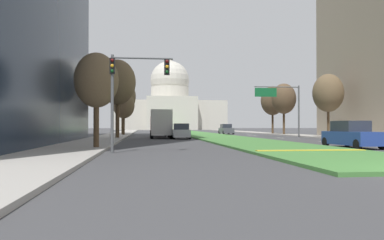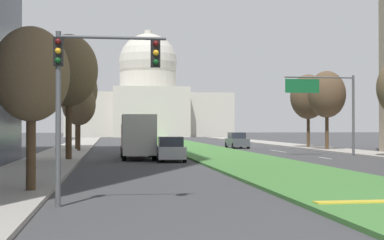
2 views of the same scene
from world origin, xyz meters
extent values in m
plane|color=#3D3D3F|center=(0.00, 63.50, 0.00)|extent=(279.41, 279.41, 0.00)
cube|color=#427A38|center=(0.00, 57.15, 0.07)|extent=(6.52, 114.31, 0.14)
cube|color=silver|center=(7.06, 33.36, 0.00)|extent=(0.16, 2.40, 0.01)
cube|color=silver|center=(7.06, 43.98, 0.00)|extent=(0.16, 2.40, 0.01)
cube|color=silver|center=(7.06, 46.70, 0.00)|extent=(0.16, 2.40, 0.01)
cube|color=silver|center=(7.06, 61.79, 0.00)|extent=(0.16, 2.40, 0.01)
cube|color=silver|center=(7.06, 62.37, 0.00)|extent=(0.16, 2.40, 0.01)
cube|color=#9E9991|center=(-12.87, 50.80, 0.07)|extent=(4.00, 114.31, 0.15)
cube|color=#9E9991|center=(12.87, 50.80, 0.07)|extent=(4.00, 114.31, 0.15)
cube|color=beige|center=(0.00, 127.01, 5.02)|extent=(38.02, 19.11, 10.05)
cube|color=beige|center=(0.00, 115.45, 5.53)|extent=(16.73, 4.00, 11.05)
cylinder|color=beige|center=(0.00, 127.01, 12.62)|extent=(13.47, 13.47, 5.15)
sphere|color=beige|center=(0.00, 127.01, 17.62)|extent=(13.87, 13.87, 13.87)
cylinder|color=beige|center=(0.00, 127.01, 23.86)|extent=(1.80, 1.80, 3.00)
cylinder|color=#515456|center=(-10.37, 10.37, 2.60)|extent=(0.16, 0.16, 5.20)
cube|color=black|center=(-10.37, 10.37, 4.60)|extent=(0.28, 0.24, 0.84)
sphere|color=#510F0F|center=(-10.37, 10.23, 4.88)|extent=(0.18, 0.18, 0.18)
sphere|color=#F2A51E|center=(-10.37, 10.23, 4.60)|extent=(0.18, 0.18, 0.18)
sphere|color=#0F4219|center=(-10.37, 10.23, 4.32)|extent=(0.18, 0.18, 0.18)
cylinder|color=#515456|center=(-8.77, 10.37, 5.05)|extent=(3.20, 0.10, 0.10)
cube|color=black|center=(-7.49, 10.37, 4.60)|extent=(0.28, 0.24, 0.84)
sphere|color=#510F0F|center=(-7.49, 10.23, 4.88)|extent=(0.18, 0.18, 0.18)
sphere|color=#F2A51E|center=(-7.49, 10.23, 4.60)|extent=(0.18, 0.18, 0.18)
sphere|color=#0F4219|center=(-7.49, 10.23, 4.32)|extent=(0.18, 0.18, 0.18)
cylinder|color=#515456|center=(10.57, 36.16, 3.25)|extent=(0.20, 0.20, 6.50)
cylinder|color=#515456|center=(7.70, 36.16, 6.30)|extent=(5.74, 0.12, 0.12)
cube|color=#146033|center=(6.26, 36.11, 5.60)|extent=(2.80, 0.08, 1.10)
cylinder|color=#4C3823|center=(-11.60, 13.66, 1.69)|extent=(0.34, 0.34, 3.38)
ellipsoid|color=brown|center=(-11.60, 13.66, 4.22)|extent=(2.68, 2.68, 3.35)
cylinder|color=#4C3823|center=(-11.67, 32.33, 2.49)|extent=(0.42, 0.42, 4.97)
ellipsoid|color=brown|center=(-11.67, 32.33, 6.21)|extent=(3.95, 3.95, 4.94)
cylinder|color=#4C3823|center=(-11.72, 45.55, 1.71)|extent=(0.29, 0.29, 3.42)
ellipsoid|color=brown|center=(-11.72, 45.55, 4.38)|extent=(3.05, 3.05, 3.82)
cylinder|color=#4C3823|center=(12.09, 45.51, 2.18)|extent=(0.34, 0.34, 4.37)
ellipsoid|color=brown|center=(12.09, 45.51, 5.51)|extent=(3.66, 3.66, 4.58)
cylinder|color=#4C3823|center=(-12.15, 49.90, 2.35)|extent=(0.35, 0.35, 4.70)
ellipsoid|color=brown|center=(-12.15, 49.90, 5.97)|extent=(4.05, 4.05, 5.06)
cylinder|color=#4C3823|center=(12.22, 51.07, 2.18)|extent=(0.34, 0.34, 4.37)
ellipsoid|color=brown|center=(12.22, 51.07, 5.57)|extent=(3.84, 3.84, 4.80)
cube|color=#BCBCC1|center=(-4.79, 31.40, 0.62)|extent=(1.97, 4.25, 0.80)
cube|color=#282D38|center=(-4.80, 31.24, 1.35)|extent=(1.67, 2.07, 0.66)
cylinder|color=black|center=(-5.56, 33.08, 0.32)|extent=(0.24, 0.65, 0.64)
cylinder|color=black|center=(-3.90, 33.02, 0.32)|extent=(0.24, 0.65, 0.64)
cylinder|color=black|center=(-5.68, 29.79, 0.32)|extent=(0.24, 0.65, 0.64)
cylinder|color=black|center=(-4.02, 29.73, 0.32)|extent=(0.24, 0.65, 0.64)
cube|color=silver|center=(-6.85, 40.94, 0.66)|extent=(1.96, 4.27, 0.87)
cube|color=#282D38|center=(-6.85, 40.78, 1.45)|extent=(1.68, 2.07, 0.71)
cylinder|color=black|center=(-7.64, 42.63, 0.32)|extent=(0.24, 0.65, 0.64)
cylinder|color=black|center=(-5.96, 42.58, 0.32)|extent=(0.24, 0.65, 0.64)
cylinder|color=black|center=(-7.73, 39.31, 0.32)|extent=(0.24, 0.65, 0.64)
cylinder|color=black|center=(-6.05, 39.26, 0.32)|extent=(0.24, 0.65, 0.64)
cube|color=#4C5156|center=(4.79, 52.89, 0.63)|extent=(1.86, 4.21, 0.82)
cube|color=#282D38|center=(4.79, 53.06, 1.38)|extent=(1.61, 2.03, 0.67)
cylinder|color=black|center=(5.64, 51.26, 0.32)|extent=(0.23, 0.64, 0.64)
cylinder|color=black|center=(4.01, 51.24, 0.32)|extent=(0.23, 0.64, 0.64)
cylinder|color=black|center=(5.58, 54.54, 0.32)|extent=(0.23, 0.64, 0.64)
cylinder|color=black|center=(3.95, 54.52, 0.32)|extent=(0.23, 0.64, 0.64)
cube|color=maroon|center=(-6.88, 36.40, 1.45)|extent=(2.30, 2.00, 2.20)
cube|color=beige|center=(-6.88, 33.20, 1.80)|extent=(2.30, 4.40, 2.80)
cylinder|color=black|center=(-7.93, 36.40, 0.45)|extent=(0.30, 0.90, 0.90)
cylinder|color=black|center=(-5.83, 36.40, 0.45)|extent=(0.30, 0.90, 0.90)
cylinder|color=black|center=(-7.93, 32.10, 0.45)|extent=(0.30, 0.90, 0.90)
cylinder|color=black|center=(-5.83, 32.10, 0.45)|extent=(0.30, 0.90, 0.90)
camera|label=1|loc=(-8.62, -10.20, 1.46)|focal=35.93mm
camera|label=2|loc=(-8.83, -6.53, 2.38)|focal=52.26mm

